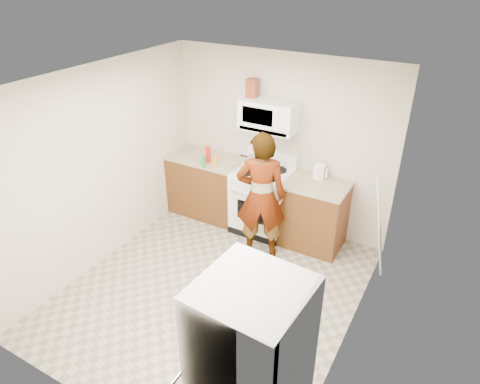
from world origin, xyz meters
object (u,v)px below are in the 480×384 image
Objects in this scene: microwave at (269,115)px; fridge at (251,377)px; saucepan at (256,161)px; gas_range at (262,200)px; person at (261,197)px; kettle at (319,172)px.

microwave reaches higher than fridge.
fridge is 7.61× the size of saucepan.
fridge is 3.39m from saucepan.
microwave reaches higher than gas_range.
person is (0.24, -0.54, 0.38)m from gas_range.
fridge is at bearing -64.91° from gas_range.
fridge is at bearing -65.84° from microwave.
gas_range is 0.56m from saucepan.
kettle is at bearing 105.43° from fridge.
microwave is (0.00, 0.13, 1.21)m from gas_range.
gas_range is at bearing -90.00° from microwave.
gas_range is 0.71m from person.
saucepan is at bearing -80.79° from person.
person is at bearing -142.83° from kettle.
person is 0.77m from saucepan.
gas_range is at bearing -27.99° from saucepan.
fridge is (1.37, -3.05, -0.85)m from microwave.
person reaches higher than saucepan.
fridge reaches higher than kettle.
kettle is at bearing 5.74° from saucepan.
person is 2.64m from fridge.
gas_range is 1.49× the size of microwave.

